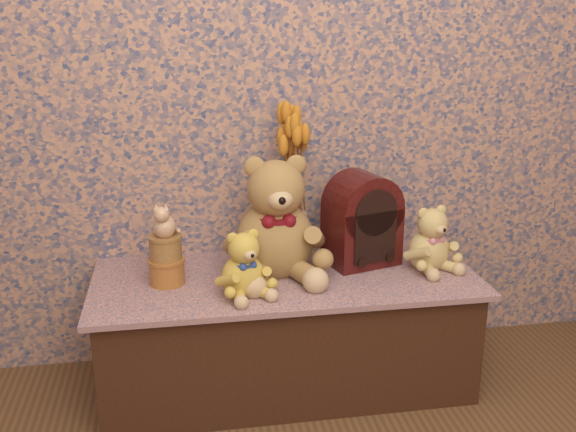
% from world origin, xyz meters
% --- Properties ---
extents(display_shelf, '(1.37, 0.58, 0.44)m').
position_xyz_m(display_shelf, '(0.00, 1.22, 0.22)').
color(display_shelf, navy).
rests_on(display_shelf, ground).
extents(teddy_large, '(0.38, 0.45, 0.46)m').
position_xyz_m(teddy_large, '(-0.03, 1.26, 0.67)').
color(teddy_large, '#9C6D3C').
rests_on(teddy_large, display_shelf).
extents(teddy_medium, '(0.26, 0.28, 0.24)m').
position_xyz_m(teddy_medium, '(-0.16, 1.09, 0.56)').
color(teddy_medium, gold).
rests_on(teddy_medium, display_shelf).
extents(teddy_small, '(0.26, 0.29, 0.26)m').
position_xyz_m(teddy_small, '(0.53, 1.21, 0.56)').
color(teddy_small, tan).
rests_on(teddy_small, display_shelf).
extents(cathedral_radio, '(0.29, 0.24, 0.35)m').
position_xyz_m(cathedral_radio, '(0.30, 1.30, 0.61)').
color(cathedral_radio, '#390A0A').
rests_on(cathedral_radio, display_shelf).
extents(ceramic_vase, '(0.13, 0.13, 0.19)m').
position_xyz_m(ceramic_vase, '(0.05, 1.36, 0.53)').
color(ceramic_vase, tan).
rests_on(ceramic_vase, display_shelf).
extents(dried_stalks, '(0.30, 0.30, 0.44)m').
position_xyz_m(dried_stalks, '(0.05, 1.36, 0.84)').
color(dried_stalks, orange).
rests_on(dried_stalks, ceramic_vase).
extents(biscuit_tin_lower, '(0.13, 0.13, 0.09)m').
position_xyz_m(biscuit_tin_lower, '(-0.42, 1.22, 0.48)').
color(biscuit_tin_lower, gold).
rests_on(biscuit_tin_lower, display_shelf).
extents(biscuit_tin_upper, '(0.11, 0.11, 0.09)m').
position_xyz_m(biscuit_tin_upper, '(-0.42, 1.22, 0.57)').
color(biscuit_tin_upper, tan).
rests_on(biscuit_tin_upper, biscuit_tin_lower).
extents(cat_figurine, '(0.11, 0.12, 0.13)m').
position_xyz_m(cat_figurine, '(-0.42, 1.22, 0.67)').
color(cat_figurine, silver).
rests_on(cat_figurine, biscuit_tin_upper).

